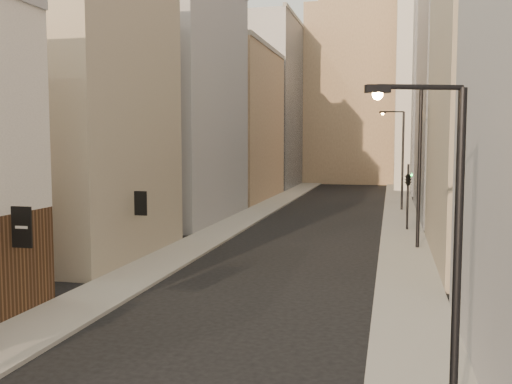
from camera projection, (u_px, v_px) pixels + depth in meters
name	position (u px, v px, depth m)	size (l,w,h in m)	color
sidewalk_left	(273.00, 204.00, 60.34)	(3.00, 140.00, 0.15)	#9C978F
sidewalk_right	(400.00, 207.00, 57.35)	(3.00, 140.00, 0.15)	#9C978F
left_bldg_beige	(79.00, 118.00, 32.80)	(8.00, 12.00, 16.00)	#9F917C
left_bldg_grey	(179.00, 102.00, 48.13)	(8.00, 16.00, 20.00)	#9D9DA2
left_bldg_tan	(235.00, 125.00, 65.71)	(8.00, 18.00, 17.00)	#987A5A
left_bldg_wingrid	(271.00, 105.00, 84.78)	(8.00, 20.00, 24.00)	gray
right_bldg_wingrid	(468.00, 69.00, 50.09)	(8.00, 20.00, 26.00)	gray
clock_tower	(352.00, 74.00, 93.37)	(14.00, 14.00, 44.90)	#987A5A
white_tower	(427.00, 53.00, 77.19)	(8.00, 8.00, 41.50)	silver
streetlamp_near	(448.00, 254.00, 11.37)	(1.95, 0.84, 7.78)	black
streetlamp_mid	(415.00, 157.00, 34.74)	(2.56, 0.87, 9.98)	black
streetlamp_far	(400.00, 154.00, 54.15)	(2.35, 1.15, 9.52)	black
traffic_light_right	(408.00, 178.00, 42.08)	(0.70, 0.70, 5.00)	black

